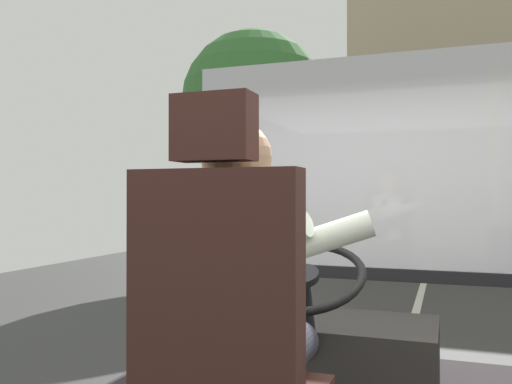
% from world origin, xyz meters
% --- Properties ---
extents(ground, '(18.00, 44.00, 0.06)m').
position_xyz_m(ground, '(0.00, 8.80, -0.02)').
color(ground, '#383838').
extents(driver_seat, '(0.48, 0.48, 1.29)m').
position_xyz_m(driver_seat, '(-0.14, -0.52, 1.26)').
color(driver_seat, black).
rests_on(driver_seat, bus_floor).
extents(bus_driver, '(0.75, 0.52, 0.81)m').
position_xyz_m(bus_driver, '(-0.14, -0.40, 1.46)').
color(bus_driver, '#282833').
rests_on(bus_driver, driver_seat).
extents(steering_console, '(1.10, 0.98, 0.81)m').
position_xyz_m(steering_console, '(-0.14, 0.70, 0.94)').
color(steering_console, '#282623').
rests_on(steering_console, bus_floor).
extents(windshield_panel, '(2.50, 0.08, 1.48)m').
position_xyz_m(windshield_panel, '(0.00, 1.62, 1.76)').
color(windshield_panel, silver).
extents(street_tree, '(3.12, 3.12, 5.36)m').
position_xyz_m(street_tree, '(-3.55, 8.98, 3.77)').
color(street_tree, '#4C3828').
rests_on(street_tree, ground).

